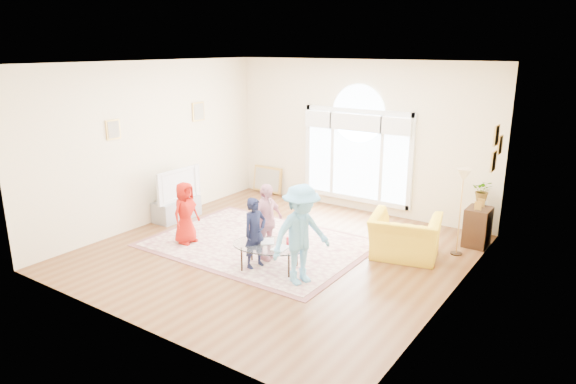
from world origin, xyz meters
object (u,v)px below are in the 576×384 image
Objects in this scene: coffee_table at (270,246)px; area_rug at (259,244)px; television at (175,184)px; armchair at (405,237)px; tv_console at (177,209)px.

area_rug is at bearing 119.70° from coffee_table.
armchair is at bearing 9.24° from television.
tv_console is 0.89× the size of armchair.
television is 4.73m from armchair.
television reaches higher than area_rug.
television reaches higher than tv_console.
area_rug is at bearing -4.43° from tv_console.
area_rug is 3.60× the size of tv_console.
armchair is (2.40, 0.93, 0.36)m from area_rug.
tv_console is (-2.27, 0.18, 0.20)m from area_rug.
television is (0.01, 0.00, 0.54)m from tv_console.
television is at bearing 145.87° from coffee_table.
coffee_table reaches higher than area_rug.
tv_console is 0.71× the size of coffee_table.
television reaches higher than armchair.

